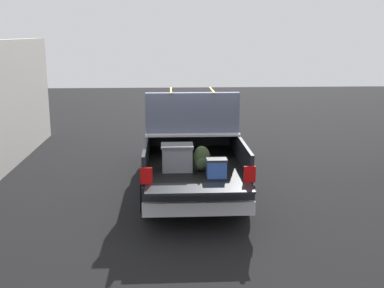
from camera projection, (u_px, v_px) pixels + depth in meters
name	position (u px, v px, depth m)	size (l,w,h in m)	color
ground_plane	(191.00, 185.00, 10.86)	(40.00, 40.00, 0.00)	black
pickup_truck	(190.00, 141.00, 10.99)	(6.05, 2.06, 2.23)	black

